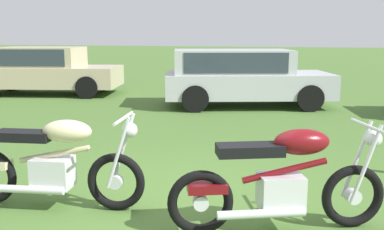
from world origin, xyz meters
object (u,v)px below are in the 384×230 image
at_px(car_silver, 240,74).
at_px(car_beige, 44,68).
at_px(motorcycle_cream, 53,163).
at_px(motorcycle_maroon, 282,181).

bearing_deg(car_silver, car_beige, 156.99).
xyz_separation_m(motorcycle_cream, car_silver, (0.75, 7.09, 0.35)).
distance_m(motorcycle_maroon, car_silver, 7.19).
xyz_separation_m(motorcycle_cream, car_beige, (-5.37, 7.67, 0.32)).
bearing_deg(car_silver, motorcycle_maroon, -94.70).
relative_size(motorcycle_cream, car_silver, 0.45).
bearing_deg(car_beige, motorcycle_maroon, -57.19).
relative_size(motorcycle_cream, car_beige, 0.43).
height_order(motorcycle_cream, car_beige, car_beige).
bearing_deg(motorcycle_cream, motorcycle_maroon, -6.81).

